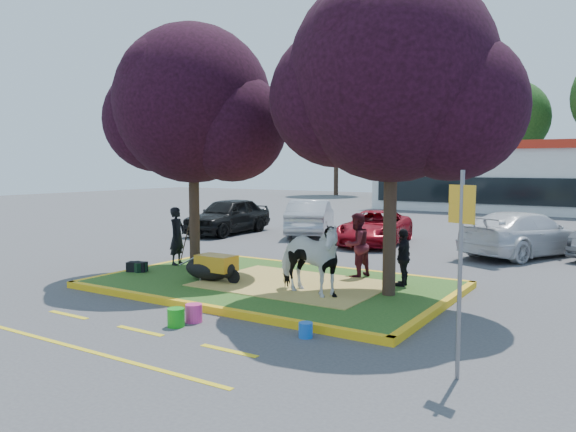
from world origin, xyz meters
The scene contains 31 objects.
ground centered at (0.00, 0.00, 0.00)m, with size 90.00×90.00×0.00m, color #424244.
median_island centered at (0.00, 0.00, 0.07)m, with size 8.00×5.00×0.15m, color #29571B.
curb_near centered at (0.00, -2.58, 0.07)m, with size 8.30×0.16×0.15m, color yellow.
curb_far centered at (0.00, 2.58, 0.07)m, with size 8.30×0.16×0.15m, color yellow.
curb_left centered at (-4.08, 0.00, 0.07)m, with size 0.16×5.30×0.15m, color yellow.
curb_right centered at (4.08, 0.00, 0.07)m, with size 0.16×5.30×0.15m, color yellow.
straw_bedding centered at (0.60, 0.00, 0.15)m, with size 4.20×3.00×0.01m, color #CEB755.
tree_purple_left centered at (-2.78, 0.38, 4.36)m, with size 5.06×4.20×6.51m.
tree_purple_right centered at (2.92, 0.18, 4.56)m, with size 5.30×4.40×6.82m.
fire_lane_stripe_a centered at (-2.00, -4.20, 0.00)m, with size 1.10×0.12×0.01m, color yellow.
fire_lane_stripe_b centered at (0.00, -4.20, 0.00)m, with size 1.10×0.12×0.01m, color yellow.
fire_lane_stripe_c centered at (2.00, -4.20, 0.00)m, with size 1.10×0.12×0.01m, color yellow.
fire_lane_long centered at (0.00, -5.40, 0.00)m, with size 6.00×0.10×0.01m, color yellow.
retail_building centered at (2.00, 27.98, 2.25)m, with size 20.40×8.40×4.40m.
treeline centered at (1.23, 37.61, 7.73)m, with size 46.58×7.80×14.63m.
cow centered at (1.44, -0.78, 0.95)m, with size 0.86×1.90×1.60m, color white.
calf centered at (-1.42, -0.68, 0.43)m, with size 1.30×0.73×0.56m, color black.
handler centered at (-3.55, 0.51, 0.96)m, with size 0.59×0.39×1.61m, color black.
visitor_a centered at (1.46, 1.61, 0.95)m, with size 0.78×0.61×1.60m, color #481420.
visitor_b centered at (2.83, 1.24, 0.82)m, with size 0.78×0.33×1.33m, color black.
wheelbarrow centered at (-1.13, -0.71, 0.59)m, with size 1.69×0.58×0.64m.
gear_bag_dark centered at (-3.70, -0.85, 0.28)m, with size 0.50×0.27×0.25m, color black.
gear_bag_green centered at (-3.70, -0.83, 0.27)m, with size 0.46×0.29×0.25m, color black.
sign_post centered at (5.39, -3.43, 1.80)m, with size 0.39×0.17×2.87m.
bucket_green centered at (0.35, -3.65, 0.17)m, with size 0.32×0.32×0.34m, color #189E18.
bucket_pink centered at (0.42, -3.25, 0.17)m, with size 0.32×0.32×0.34m, color #ED348B.
bucket_blue centered at (2.68, -2.95, 0.13)m, with size 0.24×0.24×0.26m, color blue.
car_black centered at (-7.56, 7.85, 0.77)m, with size 1.83×4.54×1.55m, color black.
car_silver centered at (-4.30, 9.33, 0.75)m, with size 1.58×4.54×1.50m, color #B0B3B8.
car_red centered at (-0.92, 8.25, 0.62)m, with size 2.07×4.48×1.25m, color maroon.
car_white centered at (4.27, 8.26, 0.72)m, with size 2.02×4.97×1.44m, color silver.
Camera 1 is at (7.42, -11.02, 2.94)m, focal length 35.00 mm.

